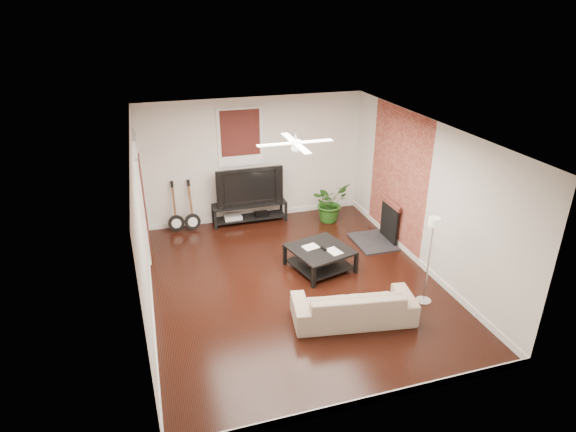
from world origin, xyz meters
The scene contains 14 objects.
room centered at (0.00, 0.00, 1.40)m, with size 5.01×6.01×2.81m.
brick_accent centered at (2.49, 1.00, 1.40)m, with size 0.02×2.20×2.80m, color #953E30.
fireplace centered at (2.20, 1.00, 0.46)m, with size 0.80×1.10×0.92m, color black.
window_back centered at (-0.30, 2.97, 1.95)m, with size 1.00×0.06×1.30m, color #3C1310.
door_left centered at (-2.46, 1.90, 1.25)m, with size 0.08×1.00×2.50m, color white.
tv_stand centered at (-0.20, 2.78, 0.23)m, with size 1.68×0.45×0.47m, color black.
tv centered at (-0.20, 2.80, 0.90)m, with size 1.50×0.20×0.87m, color black.
coffee_table centered at (0.61, 0.34, 0.22)m, with size 1.03×1.03×0.43m, color black.
sofa centered at (0.56, -1.31, 0.28)m, with size 1.93×0.75×0.56m, color #C9B297.
floor_lamp centered at (1.91, -1.21, 0.79)m, with size 0.26×0.26×1.57m, color white, non-canonical shape.
potted_plant centered at (1.58, 2.32, 0.46)m, with size 0.82×0.71×0.91m, color #225518.
guitar_left centered at (-1.85, 2.75, 0.57)m, with size 0.35×0.25×1.14m, color black, non-canonical shape.
guitar_right centered at (-1.50, 2.72, 0.57)m, with size 0.35×0.25×1.14m, color black, non-canonical shape.
ceiling_fan centered at (0.00, 0.00, 2.60)m, with size 1.24×1.24×0.32m, color white, non-canonical shape.
Camera 1 is at (-2.26, -7.04, 4.68)m, focal length 29.85 mm.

